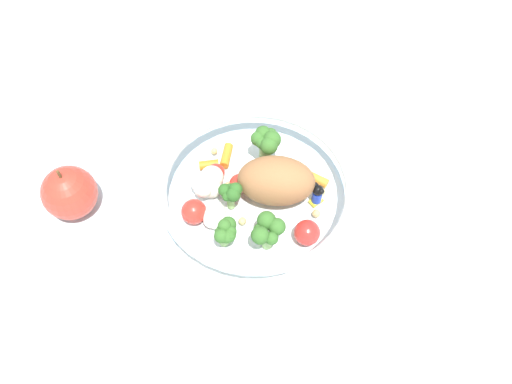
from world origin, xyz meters
TOP-DOWN VIEW (x-y plane):
  - ground_plane at (0.00, 0.00)m, footprint 2.40×2.40m
  - food_container at (0.02, -0.01)m, footprint 0.25×0.25m
  - loose_apple at (0.17, -0.19)m, footprint 0.07×0.07m
  - folded_napkin at (-0.16, 0.15)m, footprint 0.15×0.15m

SIDE VIEW (x-z plane):
  - ground_plane at x=0.00m, z-range 0.00..0.00m
  - folded_napkin at x=-0.16m, z-range 0.00..0.01m
  - food_container at x=0.02m, z-range -0.01..0.07m
  - loose_apple at x=0.17m, z-range -0.01..0.08m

